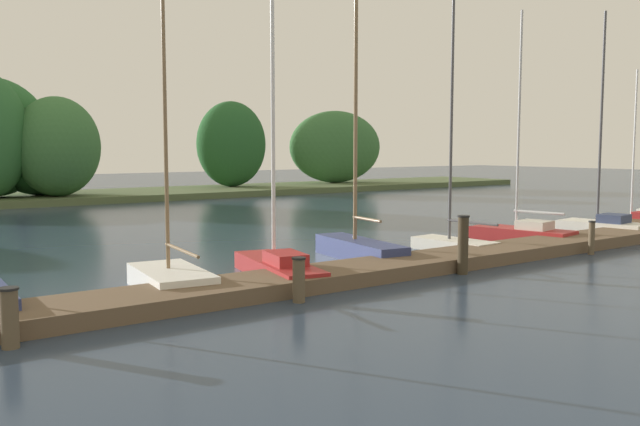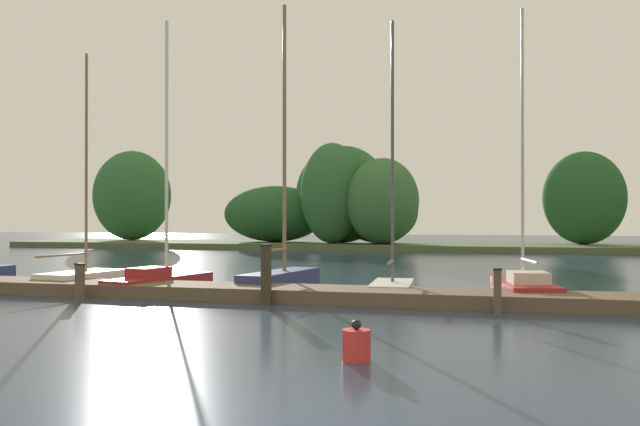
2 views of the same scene
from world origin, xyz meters
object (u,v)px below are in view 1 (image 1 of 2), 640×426
Objects in this scene: sailboat_4 at (451,239)px; sailboat_5 at (520,231)px; sailboat_3 at (357,243)px; mooring_piling_0 at (10,318)px; sailboat_7 at (634,220)px; mooring_piling_3 at (592,238)px; sailboat_6 at (601,224)px; sailboat_1 at (170,275)px; mooring_piling_1 at (299,280)px; sailboat_2 at (276,262)px; mooring_piling_2 at (463,245)px.

sailboat_4 is 0.98× the size of sailboat_5.
sailboat_3 reaches higher than mooring_piling_0.
sailboat_5 is at bearing 79.73° from sailboat_7.
mooring_piling_3 is at bearing 102.03° from sailboat_7.
sailboat_3 reaches higher than sailboat_6.
sailboat_1 is at bearing 81.86° from sailboat_7.
sailboat_3 is at bearing 76.79° from sailboat_6.
sailboat_6 is at bearing -86.68° from sailboat_3.
sailboat_1 is 9.55m from sailboat_4.
mooring_piling_1 is (-4.48, -3.58, 0.01)m from sailboat_3.
sailboat_6 is at bearing 6.94° from mooring_piling_0.
mooring_piling_0 is at bearing 117.80° from sailboat_3.
mooring_piling_0 is 1.04× the size of mooring_piling_1.
sailboat_6 is (4.02, -0.54, 0.04)m from sailboat_5.
sailboat_7 is at bearing -101.62° from sailboat_5.
sailboat_7 is (10.51, -0.07, -0.07)m from sailboat_4.
sailboat_5 reaches higher than mooring_piling_3.
mooring_piling_0 is 5.59m from mooring_piling_1.
mooring_piling_1 is at bearing 107.02° from sailboat_4.
mooring_piling_1 is 10.71m from mooring_piling_3.
sailboat_5 is (13.06, 0.44, 0.01)m from sailboat_1.
mooring_piling_1 is (5.59, -0.04, -0.02)m from mooring_piling_0.
mooring_piling_1 is (-1.07, -2.54, 0.09)m from sailboat_2.
mooring_piling_3 is (6.23, -3.54, 0.04)m from sailboat_3.
sailboat_5 reaches higher than sailboat_4.
sailboat_4 is at bearing -74.05° from sailboat_2.
sailboat_3 is 3.51m from mooring_piling_2.
sailboat_7 is at bearing 12.07° from mooring_piling_2.
sailboat_5 is (6.89, -0.44, -0.12)m from sailboat_3.
sailboat_6 is 8.57× the size of mooring_piling_1.
sailboat_3 is 8.39× the size of mooring_piling_3.
sailboat_6 is (7.53, -0.45, 0.02)m from sailboat_4.
sailboat_6 is 15.60m from mooring_piling_1.
mooring_piling_1 is 5.17m from mooring_piling_2.
sailboat_5 is at bearing 25.70° from mooring_piling_2.
sailboat_5 is at bearing -81.11° from sailboat_1.
mooring_piling_2 is (4.09, -2.39, 0.37)m from sailboat_2.
sailboat_5 is at bearing 74.22° from sailboat_6.
sailboat_3 is 5.74m from mooring_piling_1.
mooring_piling_2 is (0.68, -3.43, 0.28)m from sailboat_3.
sailboat_3 reaches higher than sailboat_2.
mooring_piling_2 is at bearing 93.15° from sailboat_7.
mooring_piling_2 is at bearing -103.45° from sailboat_1.
mooring_piling_2 is at bearing 132.90° from sailboat_4.
mooring_piling_1 is at bearing -0.46° from mooring_piling_0.
sailboat_4 is 7.55m from sailboat_6.
sailboat_4 is 13.78m from mooring_piling_0.
sailboat_3 is 10.68m from mooring_piling_0.
sailboat_6 is 3.01m from sailboat_7.
sailboat_3 reaches higher than sailboat_1.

